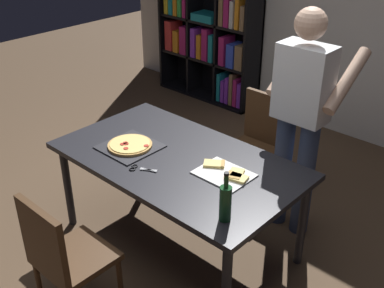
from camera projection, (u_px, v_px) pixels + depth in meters
The scene contains 11 objects.
ground_plane at pixel (179, 241), 3.71m from camera, with size 12.00×12.00×0.00m, color brown.
back_wall at pixel (359, 4), 4.73m from camera, with size 6.40×0.10×2.80m, color silver.
dining_table at pixel (178, 166), 3.39m from camera, with size 1.76×1.01×0.75m.
chair_near_camera at pixel (62, 254), 2.83m from camera, with size 0.42×0.42×0.90m.
chair_far_side at pixel (258, 139), 4.11m from camera, with size 0.42×0.42×0.90m.
bookshelf at pixel (210, 18), 5.79m from camera, with size 1.40×0.35×1.95m.
person_serving_pizza at pixel (301, 112), 3.44m from camera, with size 0.55×0.54×1.75m.
pepperoni_pizza_on_tray at pixel (130, 146), 3.48m from camera, with size 0.38×0.38×0.04m.
pizza_slices_on_towel at pixel (226, 173), 3.16m from camera, with size 0.38×0.28×0.03m.
wine_bottle at pixel (225, 202), 2.68m from camera, with size 0.07×0.07×0.32m.
kitchen_scissors at pixel (139, 168), 3.22m from camera, with size 0.20×0.13×0.01m.
Camera 1 is at (2.04, -2.07, 2.44)m, focal length 44.66 mm.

